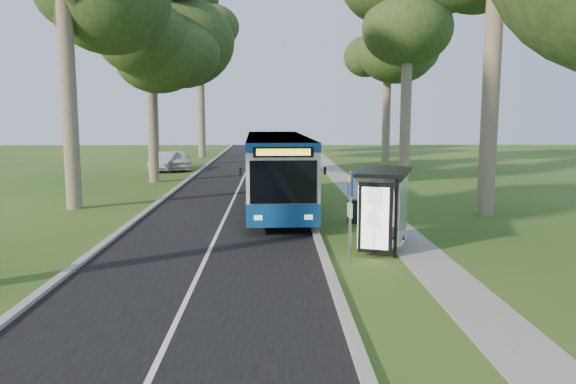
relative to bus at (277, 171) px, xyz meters
name	(u,v)px	position (x,y,z in m)	size (l,w,h in m)	color
ground	(321,249)	(1.35, -7.83, -1.69)	(120.00, 120.00, 0.00)	#284B17
road	(233,201)	(-2.15, 2.17, -1.68)	(7.00, 100.00, 0.02)	black
kerb_east	(304,200)	(1.35, 2.17, -1.63)	(0.25, 100.00, 0.12)	#9E9B93
kerb_west	(161,200)	(-5.65, 2.17, -1.63)	(0.25, 100.00, 0.12)	#9E9B93
centre_line	(233,201)	(-2.15, 2.17, -1.67)	(0.12, 100.00, 0.01)	white
footpath	(364,200)	(4.35, 2.17, -1.68)	(1.50, 100.00, 0.02)	gray
bus	(277,171)	(0.00, 0.00, 0.00)	(2.98, 12.41, 3.27)	silver
bus_stop_sign	(350,206)	(2.04, -9.45, -0.05)	(0.12, 0.37, 2.64)	gray
bus_shelter	(389,195)	(3.44, -7.99, 0.06)	(2.42, 3.26, 2.50)	black
litter_bin	(353,211)	(2.99, -3.53, -1.24)	(0.51, 0.51, 0.90)	black
car_white	(177,160)	(-7.49, 17.70, -0.92)	(1.82, 4.52, 1.54)	white
car_silver	(167,161)	(-8.15, 17.06, -0.99)	(1.49, 4.26, 1.40)	#AAADB2
tree_west_c	(149,27)	(-7.65, 10.17, 7.76)	(5.20, 5.20, 12.74)	#7A6B56
tree_west_d	(151,17)	(-9.65, 20.17, 10.04)	(5.20, 5.20, 15.85)	#7A6B56
tree_west_e	(200,27)	(-7.15, 30.17, 10.77)	(5.20, 5.20, 16.85)	#7A6B56
tree_east_d	(388,30)	(9.35, 22.17, 9.40)	(5.20, 5.20, 14.97)	#7A6B56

